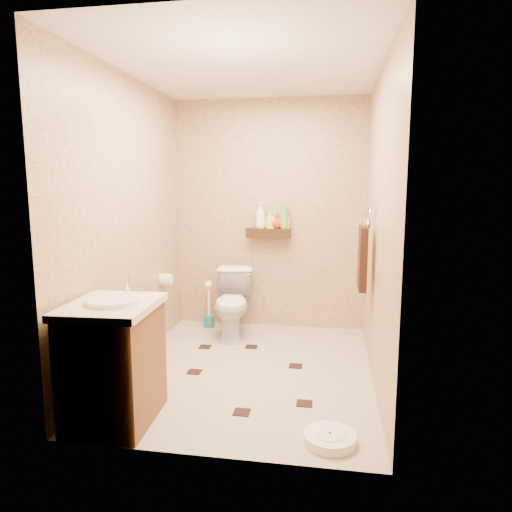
# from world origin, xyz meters

# --- Properties ---
(ground) EXTENTS (2.50, 2.50, 0.00)m
(ground) POSITION_xyz_m (0.00, 0.00, 0.00)
(ground) COLOR tan
(ground) RESTS_ON ground
(wall_back) EXTENTS (2.00, 0.04, 2.40)m
(wall_back) POSITION_xyz_m (0.00, 1.25, 1.20)
(wall_back) COLOR tan
(wall_back) RESTS_ON ground
(wall_front) EXTENTS (2.00, 0.04, 2.40)m
(wall_front) POSITION_xyz_m (0.00, -1.25, 1.20)
(wall_front) COLOR tan
(wall_front) RESTS_ON ground
(wall_left) EXTENTS (0.04, 2.50, 2.40)m
(wall_left) POSITION_xyz_m (-1.00, 0.00, 1.20)
(wall_left) COLOR tan
(wall_left) RESTS_ON ground
(wall_right) EXTENTS (0.04, 2.50, 2.40)m
(wall_right) POSITION_xyz_m (1.00, 0.00, 1.20)
(wall_right) COLOR tan
(wall_right) RESTS_ON ground
(ceiling) EXTENTS (2.00, 2.50, 0.02)m
(ceiling) POSITION_xyz_m (0.00, 0.00, 2.40)
(ceiling) COLOR silver
(ceiling) RESTS_ON wall_back
(wall_shelf) EXTENTS (0.46, 0.14, 0.10)m
(wall_shelf) POSITION_xyz_m (0.00, 1.17, 1.02)
(wall_shelf) COLOR #351F0E
(wall_shelf) RESTS_ON wall_back
(floor_accents) EXTENTS (1.11, 1.36, 0.01)m
(floor_accents) POSITION_xyz_m (-0.01, -0.05, 0.00)
(floor_accents) COLOR black
(floor_accents) RESTS_ON ground
(toilet) EXTENTS (0.46, 0.70, 0.67)m
(toilet) POSITION_xyz_m (-0.31, 0.83, 0.34)
(toilet) COLOR white
(toilet) RESTS_ON ground
(vanity) EXTENTS (0.56, 0.67, 0.91)m
(vanity) POSITION_xyz_m (-0.70, -0.95, 0.40)
(vanity) COLOR brown
(vanity) RESTS_ON ground
(bathroom_scale) EXTENTS (0.31, 0.31, 0.06)m
(bathroom_scale) POSITION_xyz_m (0.67, -1.00, 0.03)
(bathroom_scale) COLOR white
(bathroom_scale) RESTS_ON ground
(toilet_brush) EXTENTS (0.12, 0.12, 0.51)m
(toilet_brush) POSITION_xyz_m (-0.63, 1.07, 0.18)
(toilet_brush) COLOR #1B6D6F
(toilet_brush) RESTS_ON ground
(towel_ring) EXTENTS (0.12, 0.30, 0.76)m
(towel_ring) POSITION_xyz_m (0.91, 0.25, 0.95)
(towel_ring) COLOR silver
(towel_ring) RESTS_ON wall_right
(toilet_paper) EXTENTS (0.12, 0.11, 0.12)m
(toilet_paper) POSITION_xyz_m (-0.94, 0.65, 0.60)
(toilet_paper) COLOR white
(toilet_paper) RESTS_ON wall_left
(bottle_a) EXTENTS (0.13, 0.13, 0.27)m
(bottle_a) POSITION_xyz_m (-0.08, 1.17, 1.20)
(bottle_a) COLOR white
(bottle_a) RESTS_ON wall_shelf
(bottle_b) EXTENTS (0.11, 0.11, 0.18)m
(bottle_b) POSITION_xyz_m (0.02, 1.17, 1.16)
(bottle_b) COLOR #FFF535
(bottle_b) RESTS_ON wall_shelf
(bottle_c) EXTENTS (0.14, 0.14, 0.15)m
(bottle_c) POSITION_xyz_m (0.09, 1.17, 1.14)
(bottle_c) COLOR red
(bottle_c) RESTS_ON wall_shelf
(bottle_d) EXTENTS (0.12, 0.12, 0.27)m
(bottle_d) POSITION_xyz_m (0.17, 1.17, 1.20)
(bottle_d) COLOR green
(bottle_d) RESTS_ON wall_shelf
(bottle_e) EXTENTS (0.11, 0.11, 0.18)m
(bottle_e) POSITION_xyz_m (0.17, 1.17, 1.16)
(bottle_e) COLOR #E39E4B
(bottle_e) RESTS_ON wall_shelf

